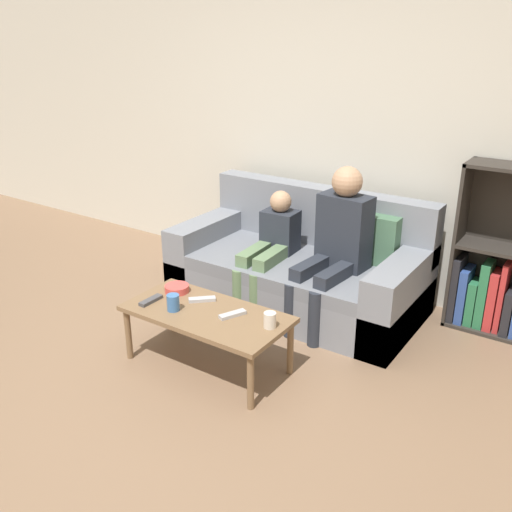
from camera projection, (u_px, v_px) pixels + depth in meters
name	position (u px, v px, depth m)	size (l,w,h in m)	color
ground_plane	(121.00, 414.00, 3.16)	(22.00, 22.00, 0.00)	#84664C
wall_back	(326.00, 122.00, 4.45)	(12.00, 0.06, 2.60)	beige
couch	(300.00, 270.00, 4.34)	(1.85, 0.92, 0.85)	gray
bookshelf	(511.00, 277.00, 3.86)	(0.78, 0.28, 1.18)	#332D28
coffee_table	(207.00, 317.00, 3.49)	(1.03, 0.51, 0.38)	brown
person_adult	(338.00, 237.00, 3.95)	(0.38, 0.66, 1.12)	#282D38
person_child	(271.00, 244.00, 4.24)	(0.28, 0.64, 0.87)	#66845B
cup_near	(270.00, 320.00, 3.28)	(0.07, 0.07, 0.09)	silver
cup_far	(173.00, 303.00, 3.47)	(0.08, 0.08, 0.10)	#3D70B2
tv_remote_0	(202.00, 299.00, 3.61)	(0.16, 0.15, 0.02)	#B7B7BC
tv_remote_1	(151.00, 300.00, 3.59)	(0.05, 0.17, 0.02)	#47474C
tv_remote_2	(233.00, 314.00, 3.42)	(0.11, 0.17, 0.02)	#B7B7BC
snack_bowl	(177.00, 288.00, 3.73)	(0.16, 0.16, 0.05)	#DB4C47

